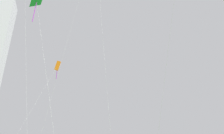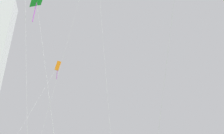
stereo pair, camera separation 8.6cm
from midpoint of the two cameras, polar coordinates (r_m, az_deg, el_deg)
name	(u,v)px [view 1 (the left image)]	position (r m, az deg, el deg)	size (l,w,h in m)	color
kite_flying_1	(58,66)	(42.88, -15.89, 0.31)	(7.00, 5.16, 18.59)	silver
kite_flying_3	(36,3)	(33.94, -21.60, 17.30)	(6.63, 2.84, 23.45)	silver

